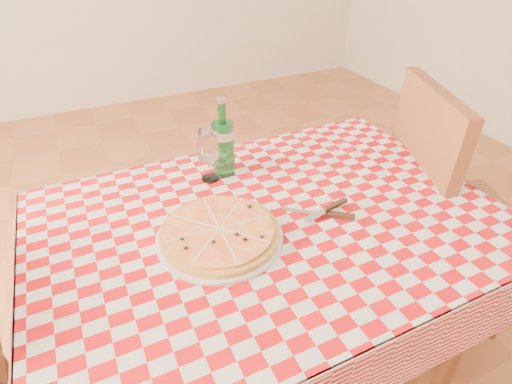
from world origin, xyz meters
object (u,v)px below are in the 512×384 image
(water_bottle, at_px, (223,137))
(wine_glass, at_px, (209,156))
(dining_table, at_px, (271,245))
(chair_near, at_px, (439,200))
(pizza_plate, at_px, (220,232))

(water_bottle, distance_m, wine_glass, 0.07)
(dining_table, distance_m, water_bottle, 0.37)
(chair_near, relative_size, pizza_plate, 3.03)
(dining_table, height_order, pizza_plate, pizza_plate)
(pizza_plate, relative_size, wine_glass, 1.98)
(pizza_plate, height_order, wine_glass, wine_glass)
(chair_near, distance_m, water_bottle, 0.86)
(dining_table, height_order, water_bottle, water_bottle)
(dining_table, xyz_separation_m, wine_glass, (-0.08, 0.27, 0.18))
(water_bottle, bearing_deg, wine_glass, -164.24)
(chair_near, distance_m, wine_glass, 0.89)
(chair_near, bearing_deg, water_bottle, -176.79)
(water_bottle, bearing_deg, dining_table, -84.58)
(dining_table, relative_size, water_bottle, 4.67)
(wine_glass, bearing_deg, chair_near, -16.58)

